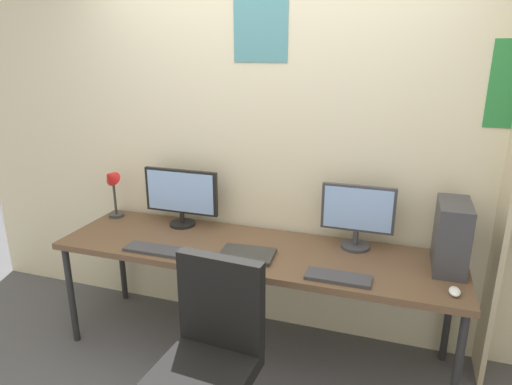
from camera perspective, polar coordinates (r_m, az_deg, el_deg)
wall_back at (r=3.02m, az=2.26°, el=5.84°), size 4.89×0.11×2.60m
desk at (r=2.84m, az=-0.32°, el=-7.96°), size 2.49×0.68×0.74m
office_chair at (r=2.37m, az=-5.83°, el=-22.38°), size 0.52×0.52×0.99m
monitor_left at (r=3.14m, az=-9.48°, el=-0.32°), size 0.54×0.18×0.40m
monitor_right at (r=2.81m, az=12.76°, el=-2.66°), size 0.44×0.18×0.40m
pc_tower at (r=2.73m, az=23.55°, el=-5.08°), size 0.17×0.34×0.39m
desk_lamp at (r=3.40m, az=-17.87°, el=0.99°), size 0.11×0.15×0.39m
keyboard_left at (r=2.84m, az=-12.68°, el=-7.09°), size 0.38×0.13×0.02m
keyboard_right at (r=2.50m, az=10.38°, el=-10.56°), size 0.35×0.13×0.02m
computer_mouse at (r=2.53m, az=23.90°, el=-11.41°), size 0.06×0.10×0.03m
laptop_closed at (r=2.71m, az=-1.06°, el=-7.88°), size 0.33×0.24×0.02m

